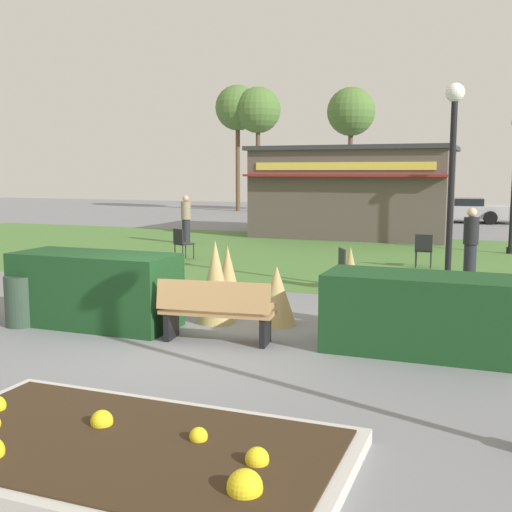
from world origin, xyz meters
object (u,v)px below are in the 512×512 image
Objects in this scene: parked_car_center_slot at (461,209)px; tree_left_bg at (351,113)px; cafe_chair_east at (424,248)px; parked_car_west_slot at (358,207)px; lamppost_mid at (452,166)px; cafe_chair_north at (347,265)px; park_bench at (216,311)px; person_strolling at (471,244)px; food_kiosk at (354,191)px; tree_right_bg at (258,111)px; cafe_chair_west at (182,241)px; tree_center_bg at (238,109)px; person_standing at (186,219)px; trash_bin at (21,301)px.

tree_left_bg reaches higher than parked_car_center_slot.
parked_car_west_slot reaches higher than cafe_chair_east.
parked_car_center_slot is at bearing 92.45° from lamppost_mid.
cafe_chair_north is at bearing -77.47° from tree_left_bg.
park_bench is 1.04× the size of person_strolling.
food_kiosk reaches higher than parked_car_center_slot.
tree_right_bg is at bearing 121.48° from cafe_chair_east.
tree_center_bg is at bearing 108.52° from cafe_chair_west.
tree_right_bg reaches higher than cafe_chair_east.
person_strolling is (2.40, 2.14, 0.33)m from cafe_chair_north.
cafe_chair_east is at bearing 74.61° from person_strolling.
food_kiosk is 15.93m from tree_right_bg.
park_bench is at bearing -103.41° from cafe_chair_east.
parked_car_center_slot is (-1.17, 17.42, -0.22)m from person_strolling.
person_standing reaches higher than cafe_chair_north.
tree_center_bg reaches higher than person_strolling.
cafe_chair_west and cafe_chair_north have the same top height.
parked_car_west_slot is at bearing 84.55° from cafe_chair_west.
lamppost_mid is 4.70m from cafe_chair_east.
food_kiosk is 8.46× the size of cafe_chair_north.
lamppost_mid reaches higher than parked_car_west_slot.
tree_right_bg is at bearing 161.10° from parked_car_center_slot.
tree_left_bg is (0.17, 20.90, 5.37)m from cafe_chair_west.
parked_car_center_slot reaches higher than park_bench.
food_kiosk is at bearing 110.74° from lamppost_mid.
person_strolling is (7.85, -0.71, 0.33)m from cafe_chair_west.
trash_bin is 0.11× the size of tree_center_bg.
parked_car_center_slot is (6.68, 16.71, 0.12)m from cafe_chair_west.
tree_right_bg is (-3.88, 17.25, 5.32)m from person_standing.
park_bench is 3.42m from trash_bin.
tree_left_bg is (-5.28, 23.75, 5.37)m from cafe_chair_north.
person_strolling is 0.22× the size of tree_right_bg.
parked_car_center_slot reaches higher than trash_bin.
cafe_chair_north is at bearing 168.18° from person_standing.
parked_car_west_slot is (-5.94, 19.93, -1.98)m from lamppost_mid.
tree_right_bg is (-11.08, 23.77, 5.65)m from cafe_chair_north.
person_standing is at bearing 161.64° from cafe_chair_east.
lamppost_mid is at bearing -87.55° from parked_car_center_slot.
parked_car_center_slot is (8.43, 13.03, -0.22)m from person_standing.
park_bench is 0.41× the size of parked_car_west_slot.
lamppost_mid is at bearing 56.51° from park_bench.
park_bench is 7.68m from person_strolling.
lamppost_mid is at bearing -61.39° from tree_right_bg.
cafe_chair_east is 0.11× the size of tree_center_bg.
tree_right_bg reaches higher than parked_car_west_slot.
tree_left_bg is (-1.01, 28.74, 5.48)m from trash_bin.
lamppost_mid is 0.53× the size of tree_center_bg.
trash_bin is at bearing -143.95° from lamppost_mid.
cafe_chair_north is 3.23m from person_strolling.
parked_car_west_slot is 5.09m from parked_car_center_slot.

